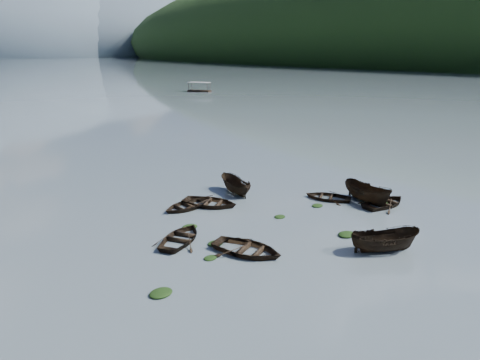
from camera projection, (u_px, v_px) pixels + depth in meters
ground_plane at (361, 257)px, 26.00m from camera, size 2400.00×2400.00×0.00m
right_hill_far at (457, 61)px, 462.36m from camera, size 520.00×1200.00×190.00m
haze_mtn_c at (4, 56)px, 787.04m from camera, size 520.00×520.00×260.00m
haze_mtn_d at (100, 55)px, 892.86m from camera, size 520.00×520.00×220.00m
rowboat_0 at (247, 253)px, 26.50m from camera, size 4.81×5.50×0.95m
rowboat_1 at (181, 241)px, 28.17m from camera, size 5.10×4.75×0.86m
rowboat_2 at (383, 251)px, 26.74m from camera, size 4.63×3.70×1.70m
rowboat_3 at (328, 199)px, 36.07m from camera, size 4.24×4.66×0.79m
rowboat_4 at (385, 205)px, 34.59m from camera, size 4.51×3.34×0.90m
rowboat_5 at (367, 202)px, 35.35m from camera, size 2.42×4.99×1.85m
rowboat_6 at (210, 206)px, 34.53m from camera, size 5.19×5.57×0.94m
rowboat_7 at (186, 208)px, 33.96m from camera, size 4.25×3.21×0.83m
rowboat_8 at (235, 193)px, 37.55m from camera, size 2.19×4.39×1.62m
weed_clump_0 at (161, 294)px, 22.02m from camera, size 1.24×1.02×0.27m
weed_clump_1 at (210, 258)px, 25.79m from camera, size 0.86×0.69×0.19m
weed_clump_2 at (346, 235)px, 28.99m from camera, size 1.26×1.01×0.27m
weed_clump_3 at (280, 217)px, 32.13m from camera, size 0.88×0.74×0.20m
weed_clump_4 at (382, 203)px, 35.09m from camera, size 1.05×0.83×0.22m
weed_clump_5 at (190, 228)px, 30.25m from camera, size 1.14×0.92×0.24m
weed_clump_6 at (215, 244)px, 27.70m from camera, size 1.05×0.88×0.22m
weed_clump_7 at (317, 206)px, 34.40m from camera, size 0.99×0.79×0.22m
pontoon_right at (199, 92)px, 128.06m from camera, size 6.23×7.28×2.63m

